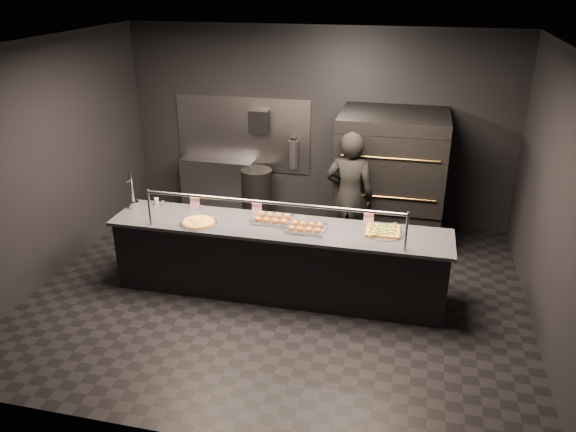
{
  "coord_description": "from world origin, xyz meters",
  "views": [
    {
      "loc": [
        1.5,
        -5.89,
        3.73
      ],
      "look_at": [
        0.07,
        0.2,
        0.97
      ],
      "focal_mm": 35.0,
      "sensor_mm": 36.0,
      "label": 1
    }
  ],
  "objects_px": {
    "trash_bin": "(257,194)",
    "worker": "(349,197)",
    "square_pizza": "(383,231)",
    "beer_tap": "(133,196)",
    "slider_tray_a": "(273,219)",
    "slider_tray_b": "(306,228)",
    "service_counter": "(278,260)",
    "round_pizza": "(199,222)",
    "pizza_oven": "(390,177)",
    "prep_shelf": "(219,185)",
    "towel_dispenser": "(259,121)",
    "fire_extinguisher": "(293,154)"
  },
  "relations": [
    {
      "from": "service_counter",
      "to": "towel_dispenser",
      "type": "height_order",
      "value": "towel_dispenser"
    },
    {
      "from": "towel_dispenser",
      "to": "pizza_oven",
      "type": "bearing_deg",
      "value": -13.14
    },
    {
      "from": "prep_shelf",
      "to": "square_pizza",
      "type": "xyz_separation_m",
      "value": [
        2.83,
        -2.22,
        0.49
      ]
    },
    {
      "from": "slider_tray_b",
      "to": "towel_dispenser",
      "type": "bearing_deg",
      "value": 117.24
    },
    {
      "from": "fire_extinguisher",
      "to": "worker",
      "type": "bearing_deg",
      "value": -49.44
    },
    {
      "from": "fire_extinguisher",
      "to": "trash_bin",
      "type": "distance_m",
      "value": 0.88
    },
    {
      "from": "square_pizza",
      "to": "pizza_oven",
      "type": "bearing_deg",
      "value": 91.01
    },
    {
      "from": "slider_tray_a",
      "to": "fire_extinguisher",
      "type": "bearing_deg",
      "value": 96.27
    },
    {
      "from": "fire_extinguisher",
      "to": "slider_tray_b",
      "type": "xyz_separation_m",
      "value": [
        0.69,
        -2.43,
        -0.11
      ]
    },
    {
      "from": "prep_shelf",
      "to": "fire_extinguisher",
      "type": "distance_m",
      "value": 1.39
    },
    {
      "from": "towel_dispenser",
      "to": "round_pizza",
      "type": "distance_m",
      "value": 2.61
    },
    {
      "from": "service_counter",
      "to": "beer_tap",
      "type": "relative_size",
      "value": 7.66
    },
    {
      "from": "prep_shelf",
      "to": "square_pizza",
      "type": "relative_size",
      "value": 2.44
    },
    {
      "from": "service_counter",
      "to": "worker",
      "type": "xyz_separation_m",
      "value": [
        0.7,
        1.17,
        0.44
      ]
    },
    {
      "from": "pizza_oven",
      "to": "beer_tap",
      "type": "height_order",
      "value": "pizza_oven"
    },
    {
      "from": "prep_shelf",
      "to": "towel_dispenser",
      "type": "relative_size",
      "value": 3.43
    },
    {
      "from": "service_counter",
      "to": "round_pizza",
      "type": "xyz_separation_m",
      "value": [
        -0.95,
        -0.15,
        0.47
      ]
    },
    {
      "from": "service_counter",
      "to": "prep_shelf",
      "type": "relative_size",
      "value": 3.42
    },
    {
      "from": "beer_tap",
      "to": "trash_bin",
      "type": "relative_size",
      "value": 0.65
    },
    {
      "from": "fire_extinguisher",
      "to": "worker",
      "type": "relative_size",
      "value": 0.28
    },
    {
      "from": "service_counter",
      "to": "round_pizza",
      "type": "bearing_deg",
      "value": -171.06
    },
    {
      "from": "service_counter",
      "to": "trash_bin",
      "type": "height_order",
      "value": "service_counter"
    },
    {
      "from": "prep_shelf",
      "to": "worker",
      "type": "xyz_separation_m",
      "value": [
        2.3,
        -1.15,
        0.46
      ]
    },
    {
      "from": "towel_dispenser",
      "to": "worker",
      "type": "relative_size",
      "value": 0.19
    },
    {
      "from": "fire_extinguisher",
      "to": "slider_tray_a",
      "type": "xyz_separation_m",
      "value": [
        0.25,
        -2.27,
        -0.11
      ]
    },
    {
      "from": "beer_tap",
      "to": "slider_tray_a",
      "type": "xyz_separation_m",
      "value": [
        1.85,
        -0.0,
        -0.12
      ]
    },
    {
      "from": "slider_tray_a",
      "to": "slider_tray_b",
      "type": "bearing_deg",
      "value": -19.25
    },
    {
      "from": "fire_extinguisher",
      "to": "beer_tap",
      "type": "distance_m",
      "value": 2.77
    },
    {
      "from": "pizza_oven",
      "to": "fire_extinguisher",
      "type": "distance_m",
      "value": 1.63
    },
    {
      "from": "service_counter",
      "to": "square_pizza",
      "type": "height_order",
      "value": "service_counter"
    },
    {
      "from": "fire_extinguisher",
      "to": "beer_tap",
      "type": "height_order",
      "value": "beer_tap"
    },
    {
      "from": "prep_shelf",
      "to": "beer_tap",
      "type": "xyz_separation_m",
      "value": [
        -0.35,
        -2.19,
        0.62
      ]
    },
    {
      "from": "prep_shelf",
      "to": "worker",
      "type": "distance_m",
      "value": 2.61
    },
    {
      "from": "slider_tray_a",
      "to": "slider_tray_b",
      "type": "xyz_separation_m",
      "value": [
        0.44,
        -0.16,
        -0.0
      ]
    },
    {
      "from": "towel_dispenser",
      "to": "slider_tray_b",
      "type": "bearing_deg",
      "value": -62.76
    },
    {
      "from": "round_pizza",
      "to": "slider_tray_b",
      "type": "xyz_separation_m",
      "value": [
        1.29,
        0.12,
        0.01
      ]
    },
    {
      "from": "towel_dispenser",
      "to": "beer_tap",
      "type": "height_order",
      "value": "towel_dispenser"
    },
    {
      "from": "pizza_oven",
      "to": "slider_tray_a",
      "type": "relative_size",
      "value": 3.43
    },
    {
      "from": "prep_shelf",
      "to": "worker",
      "type": "height_order",
      "value": "worker"
    },
    {
      "from": "pizza_oven",
      "to": "square_pizza",
      "type": "distance_m",
      "value": 1.8
    },
    {
      "from": "square_pizza",
      "to": "beer_tap",
      "type": "bearing_deg",
      "value": 179.36
    },
    {
      "from": "slider_tray_b",
      "to": "pizza_oven",
      "type": "bearing_deg",
      "value": 66.06
    },
    {
      "from": "worker",
      "to": "slider_tray_b",
      "type": "bearing_deg",
      "value": 74.42
    },
    {
      "from": "service_counter",
      "to": "pizza_oven",
      "type": "xyz_separation_m",
      "value": [
        1.2,
        1.9,
        0.5
      ]
    },
    {
      "from": "slider_tray_b",
      "to": "square_pizza",
      "type": "bearing_deg",
      "value": 8.01
    },
    {
      "from": "slider_tray_a",
      "to": "worker",
      "type": "xyz_separation_m",
      "value": [
        0.8,
        1.04,
        -0.04
      ]
    },
    {
      "from": "pizza_oven",
      "to": "worker",
      "type": "relative_size",
      "value": 1.05
    },
    {
      "from": "beer_tap",
      "to": "trash_bin",
      "type": "xyz_separation_m",
      "value": [
        1.05,
        2.04,
        -0.66
      ]
    },
    {
      "from": "trash_bin",
      "to": "worker",
      "type": "height_order",
      "value": "worker"
    },
    {
      "from": "pizza_oven",
      "to": "prep_shelf",
      "type": "distance_m",
      "value": 2.88
    }
  ]
}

